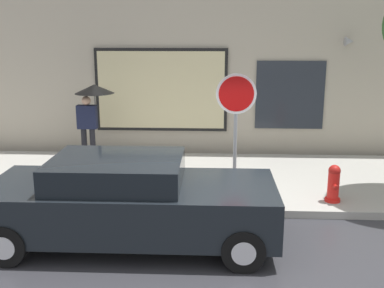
{
  "coord_description": "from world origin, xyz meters",
  "views": [
    {
      "loc": [
        0.07,
        -7.05,
        3.4
      ],
      "look_at": [
        -0.35,
        1.8,
        1.2
      ],
      "focal_mm": 43.44,
      "sensor_mm": 36.0,
      "label": 1
    }
  ],
  "objects_px": {
    "parked_car": "(130,201)",
    "fire_hydrant": "(334,184)",
    "pedestrian_with_umbrella": "(92,101)",
    "stop_sign": "(236,112)"
  },
  "relations": [
    {
      "from": "parked_car",
      "to": "stop_sign",
      "type": "height_order",
      "value": "stop_sign"
    },
    {
      "from": "pedestrian_with_umbrella",
      "to": "stop_sign",
      "type": "bearing_deg",
      "value": -36.79
    },
    {
      "from": "parked_car",
      "to": "stop_sign",
      "type": "xyz_separation_m",
      "value": [
        1.74,
        1.73,
        1.16
      ]
    },
    {
      "from": "fire_hydrant",
      "to": "pedestrian_with_umbrella",
      "type": "distance_m",
      "value": 6.05
    },
    {
      "from": "stop_sign",
      "to": "parked_car",
      "type": "bearing_deg",
      "value": -135.28
    },
    {
      "from": "parked_car",
      "to": "pedestrian_with_umbrella",
      "type": "relative_size",
      "value": 2.36
    },
    {
      "from": "fire_hydrant",
      "to": "parked_car",
      "type": "bearing_deg",
      "value": -155.51
    },
    {
      "from": "fire_hydrant",
      "to": "pedestrian_with_umbrella",
      "type": "height_order",
      "value": "pedestrian_with_umbrella"
    },
    {
      "from": "parked_car",
      "to": "fire_hydrant",
      "type": "height_order",
      "value": "parked_car"
    },
    {
      "from": "stop_sign",
      "to": "fire_hydrant",
      "type": "bearing_deg",
      "value": -1.99
    }
  ]
}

